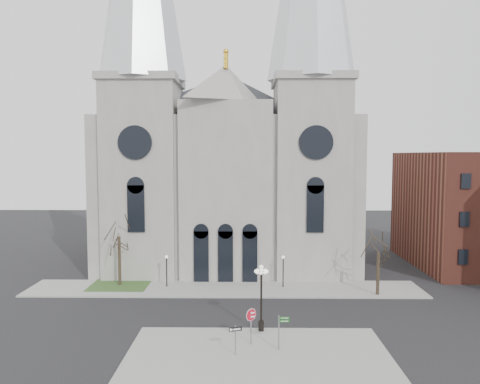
{
  "coord_description": "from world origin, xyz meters",
  "views": [
    {
      "loc": [
        2.15,
        -35.75,
        13.67
      ],
      "look_at": [
        1.61,
        8.0,
        10.22
      ],
      "focal_mm": 35.0,
      "sensor_mm": 36.0,
      "label": 1
    }
  ],
  "objects_px": {
    "globe_lamp": "(261,290)",
    "street_name_sign": "(280,330)",
    "one_way_sign": "(235,335)",
    "stop_sign": "(251,319)"
  },
  "relations": [
    {
      "from": "one_way_sign",
      "to": "street_name_sign",
      "type": "distance_m",
      "value": 3.22
    },
    {
      "from": "globe_lamp",
      "to": "one_way_sign",
      "type": "distance_m",
      "value": 5.14
    },
    {
      "from": "globe_lamp",
      "to": "street_name_sign",
      "type": "distance_m",
      "value": 4.12
    },
    {
      "from": "stop_sign",
      "to": "street_name_sign",
      "type": "bearing_deg",
      "value": -42.63
    },
    {
      "from": "globe_lamp",
      "to": "one_way_sign",
      "type": "relative_size",
      "value": 2.53
    },
    {
      "from": "stop_sign",
      "to": "one_way_sign",
      "type": "distance_m",
      "value": 2.18
    },
    {
      "from": "globe_lamp",
      "to": "street_name_sign",
      "type": "relative_size",
      "value": 2.13
    },
    {
      "from": "globe_lamp",
      "to": "street_name_sign",
      "type": "xyz_separation_m",
      "value": [
        1.2,
        -3.49,
        -1.82
      ]
    },
    {
      "from": "stop_sign",
      "to": "globe_lamp",
      "type": "bearing_deg",
      "value": 54.41
    },
    {
      "from": "one_way_sign",
      "to": "street_name_sign",
      "type": "height_order",
      "value": "street_name_sign"
    }
  ]
}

